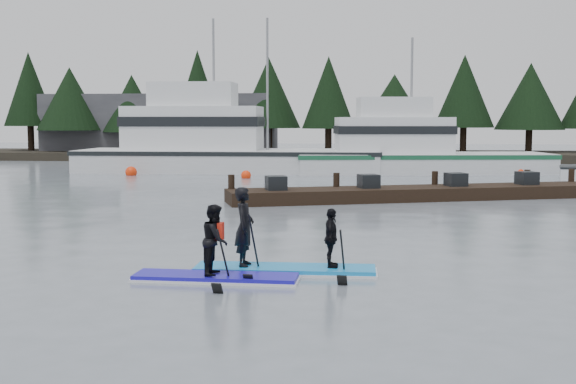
# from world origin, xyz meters

# --- Properties ---
(ground) EXTENTS (160.00, 160.00, 0.00)m
(ground) POSITION_xyz_m (0.00, 0.00, 0.00)
(ground) COLOR slate
(ground) RESTS_ON ground
(far_shore) EXTENTS (70.00, 8.00, 0.60)m
(far_shore) POSITION_xyz_m (0.00, 42.00, 0.30)
(far_shore) COLOR #2D281E
(far_shore) RESTS_ON ground
(treeline) EXTENTS (60.00, 4.00, 8.00)m
(treeline) POSITION_xyz_m (0.00, 42.00, 0.00)
(treeline) COLOR black
(treeline) RESTS_ON ground
(waterfront_building) EXTENTS (18.00, 6.00, 5.00)m
(waterfront_building) POSITION_xyz_m (-14.00, 44.00, 2.50)
(waterfront_building) COLOR #4C4C51
(waterfront_building) RESTS_ON ground
(fishing_boat_large) EXTENTS (17.38, 5.00, 9.82)m
(fishing_boat_large) POSITION_xyz_m (-6.27, 28.66, 0.74)
(fishing_boat_large) COLOR silver
(fishing_boat_large) RESTS_ON ground
(fishing_boat_medium) EXTENTS (14.62, 5.90, 8.50)m
(fishing_boat_medium) POSITION_xyz_m (4.99, 28.73, 0.60)
(fishing_boat_medium) COLOR silver
(fishing_boat_medium) RESTS_ON ground
(floating_dock) EXTENTS (14.35, 6.45, 0.48)m
(floating_dock) POSITION_xyz_m (4.09, 14.63, 0.24)
(floating_dock) COLOR black
(floating_dock) RESTS_ON ground
(buoy_c) EXTENTS (0.54, 0.54, 0.54)m
(buoy_c) POSITION_xyz_m (10.54, 27.61, 0.00)
(buoy_c) COLOR #FE350C
(buoy_c) RESTS_ON ground
(buoy_b) EXTENTS (0.52, 0.52, 0.52)m
(buoy_b) POSITION_xyz_m (-3.99, 23.93, 0.00)
(buoy_b) COLOR #FE350C
(buoy_b) RESTS_ON ground
(buoy_a) EXTENTS (0.62, 0.62, 0.62)m
(buoy_a) POSITION_xyz_m (-10.51, 25.24, 0.00)
(buoy_a) COLOR #FE350C
(buoy_a) RESTS_ON ground
(paddleboard_solo) EXTENTS (3.07, 1.09, 1.87)m
(paddleboard_solo) POSITION_xyz_m (-0.78, 0.29, 0.51)
(paddleboard_solo) COLOR #1C13B8
(paddleboard_solo) RESTS_ON ground
(paddleboard_duo) EXTENTS (3.53, 1.12, 2.17)m
(paddleboard_duo) POSITION_xyz_m (0.37, 1.10, 0.52)
(paddleboard_duo) COLOR #178BDA
(paddleboard_duo) RESTS_ON ground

